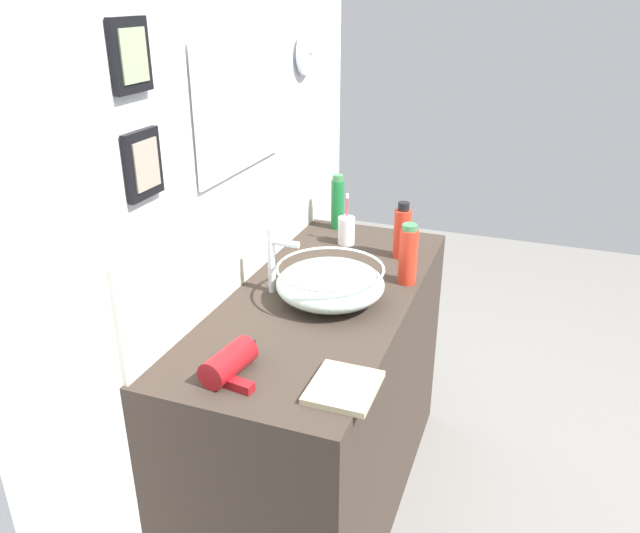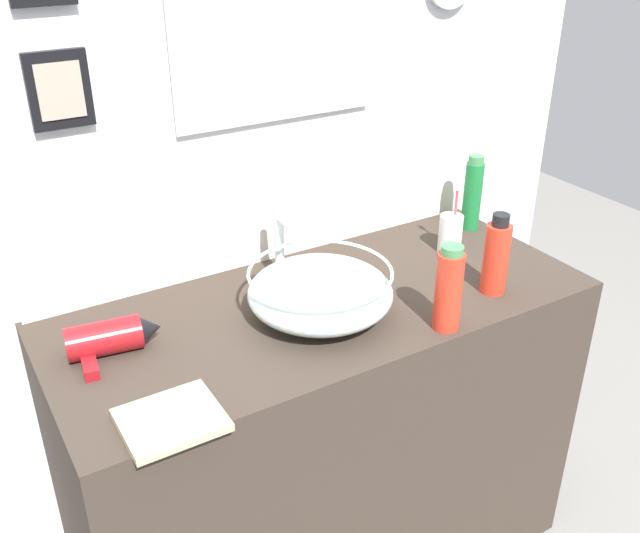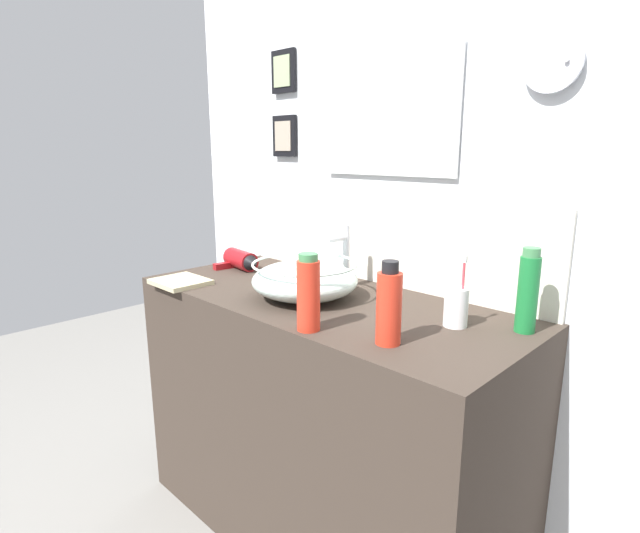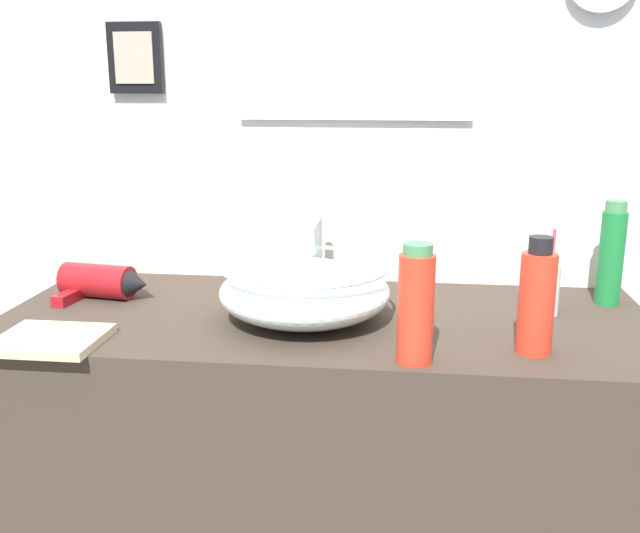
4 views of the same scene
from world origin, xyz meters
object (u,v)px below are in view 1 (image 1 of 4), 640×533
Objects in this scene: spray_bottle at (402,232)px; hair_drier at (233,360)px; glass_bowl_sink at (330,283)px; lotion_bottle at (338,203)px; toothbrush_cup at (346,230)px; hand_towel at (344,387)px; soap_dispenser at (408,255)px; faucet at (275,257)px.

hair_drier is at bearing 165.85° from spray_bottle.
glass_bowl_sink is 0.65m from lotion_bottle.
toothbrush_cup is 1.05× the size of hand_towel.
soap_dispenser is at bearing -0.45° from hand_towel.
hair_drier is 0.93m from toothbrush_cup.
hand_towel is (-1.06, -0.38, -0.10)m from lotion_bottle.
spray_bottle is (-0.05, -0.23, 0.04)m from toothbrush_cup.
soap_dispenser reaches higher than hair_drier.
faucet is 1.03× the size of hair_drier.
hair_drier is at bearing -179.73° from toothbrush_cup.
hand_towel is (-0.86, -0.06, -0.09)m from spray_bottle.
spray_bottle is at bearing 4.24° from hand_towel.
hair_drier is at bearing 94.90° from hand_towel.
hair_drier is 0.93× the size of lotion_bottle.
hand_towel is (0.02, -0.29, -0.03)m from hair_drier.
hand_towel is at bearing 179.55° from soap_dispenser.
spray_bottle reaches higher than hair_drier.
lotion_bottle is 0.56m from soap_dispenser.
toothbrush_cup is at bearing 76.62° from spray_bottle.
lotion_bottle is at bearing 16.84° from glass_bowl_sink.
hair_drier is 1.06× the size of toothbrush_cup.
toothbrush_cup is 0.96m from hand_towel.
faucet is at bearing 143.61° from spray_bottle.
soap_dispenser is (0.21, -0.19, 0.04)m from glass_bowl_sink.
hair_drier is 0.29m from hand_towel.
lotion_bottle reaches higher than hair_drier.
glass_bowl_sink is 1.64× the size of soap_dispenser.
hair_drier is (-0.46, -0.09, -0.09)m from faucet.
soap_dispenser is at bearing -42.05° from glass_bowl_sink.
lotion_bottle reaches higher than glass_bowl_sink.
faucet is at bearing 40.58° from hand_towel.
faucet is at bearing 119.51° from soap_dispenser.
hair_drier reaches higher than hand_towel.
lotion_bottle is at bearing 19.58° from hand_towel.
spray_bottle is 0.93× the size of lotion_bottle.
glass_bowl_sink is at bearing -11.95° from hair_drier.
glass_bowl_sink is 0.44m from spray_bottle.
hair_drier is (-0.46, 0.10, -0.03)m from glass_bowl_sink.
soap_dispenser reaches higher than glass_bowl_sink.
faucet is 1.04× the size of soap_dispenser.
hand_towel is at bearing -85.10° from hair_drier.
toothbrush_cup is 0.18m from lotion_bottle.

